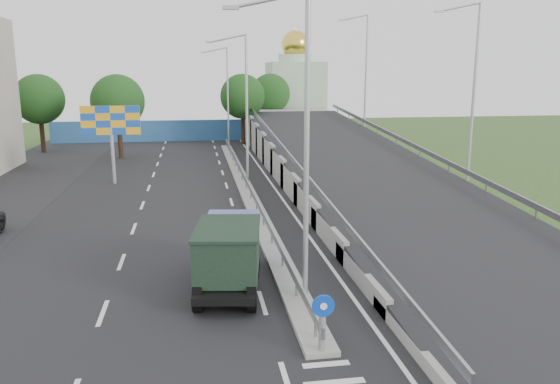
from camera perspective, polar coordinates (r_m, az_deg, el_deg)
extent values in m
cube|color=black|center=(32.33, -8.15, -1.62)|extent=(26.00, 90.00, 0.04)
cube|color=gray|center=(36.36, -3.54, 0.21)|extent=(1.00, 44.00, 0.20)
cube|color=gray|center=(39.06, 14.72, 4.04)|extent=(0.10, 50.00, 0.32)
cube|color=gray|center=(36.32, 0.82, 3.83)|extent=(0.10, 50.00, 0.32)
cube|color=gray|center=(36.23, -3.56, 1.22)|extent=(0.08, 44.00, 0.32)
cylinder|color=gray|center=(36.28, -3.55, 0.83)|extent=(0.09, 0.09, 0.60)
cylinder|color=black|center=(15.64, 4.43, -14.17)|extent=(0.20, 0.20, 1.20)
cylinder|color=#0C3FBF|center=(15.24, 4.55, -11.78)|extent=(0.64, 0.05, 0.64)
cylinder|color=white|center=(15.22, 4.58, -11.83)|extent=(0.20, 0.03, 0.20)
cylinder|color=#B2B5B7|center=(17.94, 2.79, 4.12)|extent=(0.18, 0.18, 10.00)
cylinder|color=#B2B5B7|center=(17.68, -1.08, 19.45)|extent=(2.57, 0.12, 0.66)
cube|color=#B2B5B7|center=(17.52, -5.18, 18.64)|extent=(0.50, 0.18, 0.12)
cylinder|color=#B2B5B7|center=(37.64, -3.49, 8.48)|extent=(0.18, 0.18, 10.00)
cylinder|color=#B2B5B7|center=(37.52, -5.48, 15.70)|extent=(2.57, 0.12, 0.66)
cube|color=#B2B5B7|center=(37.44, -7.37, 15.27)|extent=(0.50, 0.18, 0.12)
cylinder|color=#B2B5B7|center=(57.55, -5.47, 9.82)|extent=(0.18, 0.18, 10.00)
cylinder|color=#B2B5B7|center=(57.47, -6.80, 14.52)|extent=(2.57, 0.12, 0.66)
cube|color=#B2B5B7|center=(57.42, -8.03, 14.24)|extent=(0.50, 0.18, 0.12)
cube|color=#295E98|center=(63.72, -9.63, 6.34)|extent=(30.00, 0.50, 2.40)
cube|color=#B2CCAD|center=(72.69, 1.59, 9.86)|extent=(7.00, 7.00, 9.00)
cylinder|color=#B2CCAD|center=(72.63, 1.61, 13.80)|extent=(4.40, 4.40, 1.00)
sphere|color=gold|center=(72.69, 1.62, 15.14)|extent=(3.60, 3.60, 3.60)
cone|color=gold|center=(72.81, 1.63, 16.71)|extent=(0.30, 0.30, 1.20)
cylinder|color=#B2B5B7|center=(40.20, -17.05, 3.62)|extent=(0.24, 0.24, 4.00)
cube|color=#F2A71A|center=(39.92, -17.28, 7.17)|extent=(4.00, 0.20, 2.00)
cylinder|color=black|center=(52.13, -16.38, 5.57)|extent=(0.44, 0.44, 4.00)
sphere|color=#103C16|center=(51.87, -16.60, 9.08)|extent=(4.80, 4.80, 4.80)
cylinder|color=black|center=(59.90, -3.89, 6.88)|extent=(0.44, 0.44, 4.00)
sphere|color=#103C16|center=(59.67, -3.94, 9.94)|extent=(4.80, 4.80, 4.80)
cylinder|color=black|center=(58.54, -23.60, 5.74)|extent=(0.44, 0.44, 4.00)
sphere|color=#103C16|center=(58.31, -23.87, 8.86)|extent=(4.80, 4.80, 4.80)
cylinder|color=black|center=(67.28, -1.02, 7.52)|extent=(0.44, 0.44, 4.00)
sphere|color=#103C16|center=(67.08, -1.03, 10.24)|extent=(4.80, 4.80, 4.80)
cylinder|color=black|center=(22.18, -7.19, -6.89)|extent=(0.45, 1.01, 0.98)
cylinder|color=black|center=(22.05, -2.56, -6.91)|extent=(0.45, 1.01, 0.98)
cylinder|color=black|center=(21.43, -7.43, -7.59)|extent=(0.45, 1.01, 0.98)
cylinder|color=black|center=(21.30, -2.63, -7.63)|extent=(0.45, 1.01, 0.98)
cylinder|color=black|center=(18.56, -8.55, -10.87)|extent=(0.45, 1.01, 0.98)
cylinder|color=black|center=(18.41, -2.96, -10.95)|extent=(0.45, 1.01, 0.98)
cube|color=black|center=(20.30, -5.27, -8.29)|extent=(2.82, 5.75, 0.27)
cube|color=#384387|center=(21.99, -4.89, -4.20)|extent=(2.23, 1.70, 1.51)
cube|color=black|center=(22.54, -4.79, -2.73)|extent=(1.68, 0.30, 0.62)
cube|color=black|center=(22.99, -4.71, -5.89)|extent=(2.04, 0.43, 0.44)
cube|color=black|center=(19.47, -5.45, -6.16)|extent=(2.60, 3.65, 1.60)
cube|color=black|center=(19.22, -5.50, -3.78)|extent=(2.70, 3.75, 0.11)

